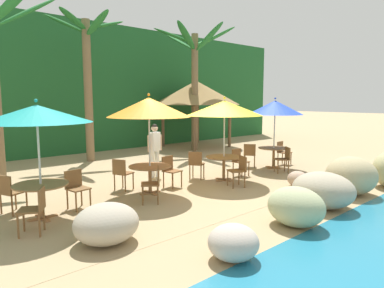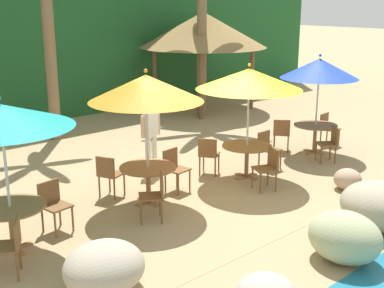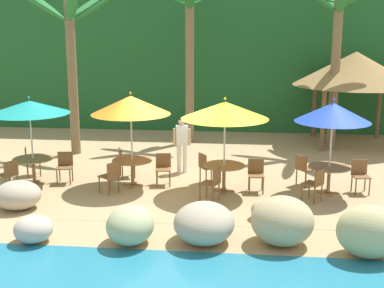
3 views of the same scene
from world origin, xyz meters
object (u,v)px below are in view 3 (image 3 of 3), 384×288
umbrella_teal (29,107)px  palm_tree_third (337,33)px  dining_table_teal (33,163)px  umbrella_yellow (225,110)px  palapa_hut (355,69)px  palm_tree_second (189,43)px  chair_yellow_left (213,182)px  palm_tree_nearest (71,46)px  chair_blue_left (316,183)px  chair_teal_inland (30,159)px  chair_teal_left (9,173)px  umbrella_orange (131,105)px  dining_table_orange (132,164)px  chair_blue_inland (304,168)px  umbrella_blue (333,112)px  chair_blue_seaward (360,174)px  chair_yellow_inland (206,166)px  waiter_in_white (182,140)px  chair_orange_inland (124,160)px  chair_orange_seaward (163,167)px  dining_table_yellow (224,169)px  chair_yellow_seaward (256,173)px  dining_table_blue (329,171)px  chair_teal_seaward (65,165)px  chair_orange_left (111,175)px

umbrella_teal → palm_tree_third: bearing=30.1°
dining_table_teal → palm_tree_third: palm_tree_third is taller
umbrella_yellow → palapa_hut: (4.45, 6.15, 0.59)m
dining_table_teal → palm_tree_second: bearing=56.6°
umbrella_yellow → chair_yellow_left: bearing=-106.5°
umbrella_teal → palm_tree_third: 10.47m
palm_tree_nearest → chair_blue_left: bearing=-29.6°
chair_teal_inland → chair_teal_left: size_ratio=1.00×
palm_tree_third → umbrella_orange: bearing=-140.5°
chair_teal_left → palm_tree_third: size_ratio=0.15×
dining_table_orange → chair_blue_inland: chair_blue_inland is taller
umbrella_blue → chair_blue_seaward: size_ratio=2.91×
chair_yellow_inland → waiter_in_white: bearing=127.5°
umbrella_orange → chair_orange_inland: size_ratio=3.01×
dining_table_teal → chair_orange_seaward: 3.62m
chair_teal_inland → dining_table_yellow: 5.80m
chair_yellow_inland → umbrella_teal: bearing=-173.8°
dining_table_orange → chair_blue_seaward: (6.12, 0.05, -0.10)m
chair_blue_inland → palapa_hut: palapa_hut is taller
chair_yellow_seaward → dining_table_yellow: bearing=-171.5°
chair_teal_inland → umbrella_yellow: umbrella_yellow is taller
dining_table_teal → palapa_hut: size_ratio=0.25×
palm_tree_second → chair_yellow_left: bearing=-78.8°
umbrella_teal → chair_orange_inland: bearing=20.1°
waiter_in_white → umbrella_yellow: bearing=-52.1°
dining_table_orange → dining_table_yellow: (2.53, -0.26, 0.00)m
chair_yellow_inland → waiter_in_white: (-0.81, 1.05, 0.47)m
chair_blue_seaward → chair_blue_left: 1.57m
dining_table_teal → chair_teal_left: (-0.35, -0.78, -0.10)m
chair_teal_inland → chair_blue_seaward: size_ratio=1.00×
dining_table_orange → dining_table_blue: 5.29m
chair_teal_seaward → dining_table_orange: chair_teal_seaward is taller
dining_table_orange → palm_tree_third: 8.66m
chair_yellow_seaward → umbrella_blue: (1.90, -0.00, 1.66)m
dining_table_teal → chair_orange_seaward: size_ratio=1.26×
palm_tree_third → waiter_in_white: bearing=-143.9°
dining_table_orange → dining_table_teal: bearing=-177.6°
chair_blue_left → palm_tree_third: 7.03m
chair_orange_seaward → umbrella_orange: bearing=-166.0°
chair_orange_left → umbrella_blue: (5.69, 0.61, 1.66)m
palm_tree_third → chair_teal_seaward: bearing=-148.5°
chair_yellow_inland → palm_tree_nearest: size_ratio=0.16×
chair_orange_seaward → chair_yellow_inland: (1.17, 0.20, 0.00)m
palm_tree_nearest → chair_orange_seaward: bearing=-42.1°
chair_teal_left → chair_orange_seaward: bearing=15.6°
umbrella_yellow → palm_tree_second: 6.23m
dining_table_blue → palm_tree_second: bearing=127.0°
umbrella_blue → chair_orange_inland: bearing=171.1°
umbrella_yellow → dining_table_yellow: umbrella_yellow is taller
palapa_hut → chair_blue_inland: bearing=-113.0°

